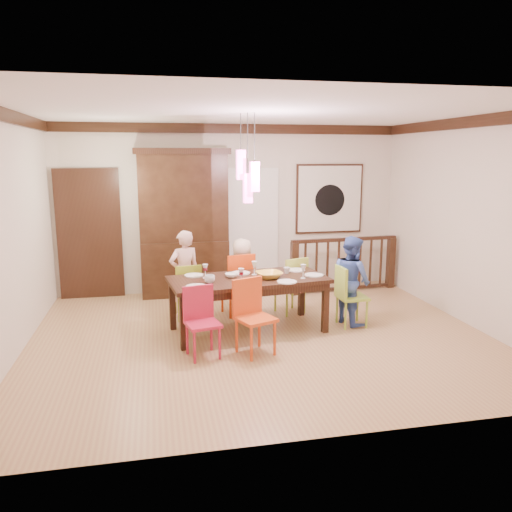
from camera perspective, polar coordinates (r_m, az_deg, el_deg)
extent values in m
plane|color=#A77A51|center=(6.74, 0.59, -9.17)|extent=(6.00, 6.00, 0.00)
plane|color=white|center=(6.33, 0.65, 16.23)|extent=(6.00, 6.00, 0.00)
plane|color=beige|center=(8.82, -2.85, 5.40)|extent=(6.00, 0.00, 6.00)
plane|color=beige|center=(6.45, -26.44, 2.04)|extent=(0.00, 5.00, 5.00)
plane|color=beige|center=(7.60, 23.36, 3.53)|extent=(0.00, 5.00, 5.00)
cube|color=black|center=(8.78, -18.46, 2.17)|extent=(1.04, 0.07, 2.24)
cube|color=silver|center=(8.89, -0.56, 2.86)|extent=(0.97, 0.05, 2.22)
cube|color=black|center=(9.22, 8.36, 6.49)|extent=(1.25, 0.04, 1.25)
cube|color=silver|center=(9.20, 8.41, 6.48)|extent=(1.18, 0.02, 1.18)
cylinder|color=black|center=(9.18, 8.44, 6.34)|extent=(0.56, 0.01, 0.56)
cube|color=#FD4CAE|center=(6.57, -1.74, 10.38)|extent=(0.11, 0.11, 0.38)
cylinder|color=black|center=(6.58, -1.76, 14.04)|extent=(0.01, 0.01, 0.46)
cube|color=#FD4CAE|center=(6.51, -0.17, 9.05)|extent=(0.11, 0.11, 0.38)
cylinder|color=black|center=(6.51, -0.17, 13.41)|extent=(0.01, 0.01, 0.61)
cube|color=#FD4CAE|center=(6.55, -0.95, 7.75)|extent=(0.11, 0.11, 0.38)
cylinder|color=black|center=(6.54, -0.97, 12.74)|extent=(0.01, 0.01, 0.76)
cube|color=black|center=(6.74, -0.91, -2.71)|extent=(2.20, 1.21, 0.05)
cube|color=black|center=(7.11, -9.24, -5.23)|extent=(0.09, 0.09, 0.70)
cube|color=black|center=(7.44, 5.90, -4.40)|extent=(0.09, 0.09, 0.70)
cube|color=black|center=(6.35, -8.91, -7.24)|extent=(0.09, 0.09, 0.70)
cube|color=black|center=(6.71, 7.94, -6.19)|extent=(0.09, 0.09, 0.70)
cube|color=black|center=(7.15, -1.54, -2.50)|extent=(1.89, 0.28, 0.10)
cube|color=black|center=(6.36, -0.21, -4.25)|extent=(1.89, 0.28, 0.10)
cube|color=olive|center=(7.42, -7.90, -4.07)|extent=(0.42, 0.42, 0.04)
cube|color=olive|center=(7.36, -7.95, -2.40)|extent=(0.38, 0.08, 0.41)
cylinder|color=olive|center=(7.32, -8.97, -5.99)|extent=(0.03, 0.03, 0.39)
cylinder|color=olive|center=(7.34, -6.59, -5.88)|extent=(0.03, 0.03, 0.39)
cylinder|color=olive|center=(7.61, -9.08, -5.32)|extent=(0.03, 0.03, 0.39)
cylinder|color=olive|center=(7.63, -6.80, -5.21)|extent=(0.03, 0.03, 0.39)
cube|color=red|center=(7.54, -2.21, -3.26)|extent=(0.51, 0.51, 0.04)
cube|color=red|center=(7.48, -2.22, -1.37)|extent=(0.43, 0.13, 0.47)
cylinder|color=red|center=(7.42, -3.30, -5.41)|extent=(0.04, 0.04, 0.45)
cylinder|color=red|center=(7.47, -0.65, -5.27)|extent=(0.04, 0.04, 0.45)
cylinder|color=red|center=(7.75, -3.68, -4.69)|extent=(0.04, 0.04, 0.45)
cylinder|color=red|center=(7.80, -1.14, -4.55)|extent=(0.04, 0.04, 0.45)
cube|color=#AAC03D|center=(7.62, 3.89, -3.40)|extent=(0.50, 0.50, 0.04)
cube|color=#AAC03D|center=(7.57, 3.91, -1.68)|extent=(0.39, 0.16, 0.43)
cylinder|color=#AAC03D|center=(7.49, 3.01, -5.38)|extent=(0.03, 0.03, 0.41)
cylinder|color=#AAC03D|center=(7.58, 5.37, -5.22)|extent=(0.03, 0.03, 0.41)
cylinder|color=#AAC03D|center=(7.79, 2.41, -4.72)|extent=(0.03, 0.03, 0.41)
cylinder|color=#AAC03D|center=(7.87, 4.68, -4.57)|extent=(0.03, 0.03, 0.41)
cube|color=#AE1B38|center=(5.99, -6.09, -7.76)|extent=(0.45, 0.45, 0.04)
cube|color=#AE1B38|center=(5.92, -6.14, -5.70)|extent=(0.38, 0.11, 0.42)
cylinder|color=#AE1B38|center=(5.91, -7.41, -10.22)|extent=(0.03, 0.03, 0.40)
cylinder|color=#AE1B38|center=(5.93, -4.40, -10.06)|extent=(0.03, 0.03, 0.40)
cylinder|color=#AE1B38|center=(6.19, -7.63, -9.19)|extent=(0.03, 0.03, 0.40)
cylinder|color=#AE1B38|center=(6.22, -4.77, -9.04)|extent=(0.03, 0.03, 0.40)
cube|color=#D14A19|center=(6.03, -0.06, -7.21)|extent=(0.53, 0.53, 0.04)
cube|color=#D14A19|center=(5.96, -0.06, -4.98)|extent=(0.40, 0.19, 0.45)
cylinder|color=#D14A19|center=(5.93, -1.33, -9.88)|extent=(0.04, 0.04, 0.43)
cylinder|color=#D14A19|center=(5.99, 1.85, -9.64)|extent=(0.04, 0.04, 0.43)
cylinder|color=#D14A19|center=(6.23, -1.88, -8.79)|extent=(0.04, 0.04, 0.43)
cylinder|color=#D14A19|center=(6.29, 1.14, -8.58)|extent=(0.04, 0.04, 0.43)
cube|color=#9DC33C|center=(7.16, 10.93, -4.63)|extent=(0.40, 0.40, 0.04)
cube|color=#9DC33C|center=(7.10, 11.00, -2.83)|extent=(0.04, 0.39, 0.43)
cylinder|color=#9DC33C|center=(7.02, 10.17, -6.73)|extent=(0.03, 0.03, 0.41)
cylinder|color=#9DC33C|center=(7.14, 12.53, -6.51)|extent=(0.03, 0.03, 0.41)
cylinder|color=#9DC33C|center=(7.30, 9.25, -5.99)|extent=(0.03, 0.03, 0.41)
cylinder|color=#9DC33C|center=(7.42, 11.54, -5.80)|extent=(0.03, 0.03, 0.41)
cube|color=black|center=(8.67, -8.08, -1.35)|extent=(1.47, 0.44, 0.95)
cube|color=black|center=(8.51, -8.31, 6.66)|extent=(1.47, 0.40, 1.47)
cube|color=black|center=(8.70, -8.39, 6.76)|extent=(1.26, 0.02, 1.26)
cube|color=black|center=(8.48, -8.46, 11.77)|extent=(1.58, 0.44, 0.10)
cube|color=black|center=(8.65, 4.25, -1.38)|extent=(0.13, 0.13, 0.92)
cube|color=black|center=(9.33, 15.34, -0.82)|extent=(0.13, 0.13, 0.92)
cube|color=black|center=(8.86, 10.11, 1.87)|extent=(1.99, 0.23, 0.06)
cube|color=black|center=(9.05, 9.92, -3.63)|extent=(1.86, 0.20, 0.05)
imported|color=beige|center=(7.48, -8.16, -2.00)|extent=(0.55, 0.44, 1.30)
imported|color=beige|center=(7.59, -1.58, -2.27)|extent=(0.61, 0.45, 1.15)
imported|color=#4060B5|center=(7.22, 10.84, -2.70)|extent=(0.63, 0.73, 1.27)
imported|color=gold|center=(6.71, 1.52, -2.17)|extent=(0.40, 0.40, 0.08)
imported|color=white|center=(6.75, -2.81, -2.23)|extent=(0.23, 0.23, 0.06)
imported|color=silver|center=(6.46, -5.32, -2.65)|extent=(0.16, 0.16, 0.11)
imported|color=silver|center=(6.98, 3.54, -1.65)|extent=(0.11, 0.11, 0.09)
cylinder|color=white|center=(6.89, -7.10, -2.20)|extent=(0.26, 0.26, 0.01)
cylinder|color=white|center=(6.98, -1.77, -1.94)|extent=(0.26, 0.26, 0.01)
cylinder|color=white|center=(7.18, 4.60, -1.60)|extent=(0.26, 0.26, 0.01)
cylinder|color=white|center=(6.30, -6.83, -3.46)|extent=(0.26, 0.26, 0.01)
cylinder|color=white|center=(6.50, 3.55, -2.95)|extent=(0.26, 0.26, 0.01)
cylinder|color=white|center=(6.90, 6.64, -2.17)|extent=(0.26, 0.26, 0.01)
cube|color=#D83359|center=(6.39, -1.19, -3.19)|extent=(0.18, 0.14, 0.01)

